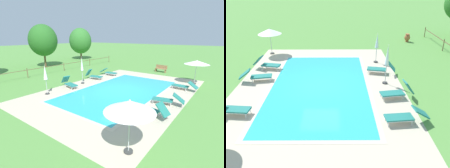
# 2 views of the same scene
# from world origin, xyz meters

# --- Properties ---
(ground_plane) EXTENTS (160.00, 160.00, 0.00)m
(ground_plane) POSITION_xyz_m (0.00, 0.00, 0.00)
(ground_plane) COLOR #599342
(pool_deck_paving) EXTENTS (14.83, 10.17, 0.01)m
(pool_deck_paving) POSITION_xyz_m (0.00, 0.00, 0.00)
(pool_deck_paving) COLOR beige
(pool_deck_paving) RESTS_ON ground
(swimming_pool_water) EXTENTS (10.45, 5.78, 0.01)m
(swimming_pool_water) POSITION_xyz_m (0.00, 0.00, 0.01)
(swimming_pool_water) COLOR #2DB7C6
(swimming_pool_water) RESTS_ON ground
(pool_coping_rim) EXTENTS (10.93, 6.26, 0.01)m
(pool_coping_rim) POSITION_xyz_m (0.00, 0.00, 0.01)
(pool_coping_rim) COLOR beige
(pool_coping_rim) RESTS_ON ground
(sun_lounger_north_near_steps) EXTENTS (0.87, 1.89, 1.01)m
(sun_lounger_north_near_steps) POSITION_xyz_m (1.57, 4.38, 0.40)
(sun_lounger_north_near_steps) COLOR #237A70
(sun_lounger_north_near_steps) RESTS_ON ground
(sun_lounger_north_mid) EXTENTS (0.95, 2.08, 0.83)m
(sun_lounger_north_mid) POSITION_xyz_m (-0.71, -4.06, 0.37)
(sun_lounger_north_mid) COLOR #237A70
(sun_lounger_north_mid) RESTS_ON ground
(sun_lounger_north_far) EXTENTS (0.97, 1.97, 0.96)m
(sun_lounger_north_far) POSITION_xyz_m (-1.90, 4.09, 0.39)
(sun_lounger_north_far) COLOR #237A70
(sun_lounger_north_far) RESTS_ON ground
(sun_lounger_north_end) EXTENTS (0.78, 2.07, 0.80)m
(sun_lounger_north_end) POSITION_xyz_m (3.22, -4.13, 0.37)
(sun_lounger_north_end) COLOR #237A70
(sun_lounger_north_end) RESTS_ON ground
(sun_lounger_south_near_corner) EXTENTS (0.80, 2.08, 0.78)m
(sun_lounger_south_near_corner) POSITION_xyz_m (3.94, 4.22, 0.36)
(sun_lounger_south_near_corner) COLOR #237A70
(sun_lounger_south_near_corner) RESTS_ON ground
(sun_lounger_south_mid) EXTENTS (0.97, 2.00, 0.94)m
(sun_lounger_south_mid) POSITION_xyz_m (-2.80, -3.93, 0.39)
(sun_lounger_south_mid) COLOR #237A70
(sun_lounger_south_mid) RESTS_ON ground
(patio_umbrella_open_foreground) EXTENTS (1.91, 1.91, 2.18)m
(patio_umbrella_open_foreground) POSITION_xyz_m (-6.25, -4.47, 1.91)
(patio_umbrella_open_foreground) COLOR #383838
(patio_umbrella_open_foreground) RESTS_ON ground
(patio_umbrella_closed_row_west) EXTENTS (0.32, 0.32, 2.29)m
(patio_umbrella_closed_row_west) POSITION_xyz_m (-4.10, 4.09, 1.55)
(patio_umbrella_closed_row_west) COLOR #383838
(patio_umbrella_closed_row_west) RESTS_ON ground
(patio_umbrella_closed_row_centre) EXTENTS (0.32, 0.32, 2.52)m
(patio_umbrella_closed_row_centre) POSITION_xyz_m (-0.31, 4.10, 1.66)
(patio_umbrella_closed_row_centre) COLOR #383838
(patio_umbrella_closed_row_centre) RESTS_ON ground
(terracotta_urn_near_fence) EXTENTS (0.55, 0.55, 0.78)m
(terracotta_urn_near_fence) POSITION_xyz_m (-9.99, 8.10, 0.42)
(terracotta_urn_near_fence) COLOR #A85B38
(terracotta_urn_near_fence) RESTS_ON ground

